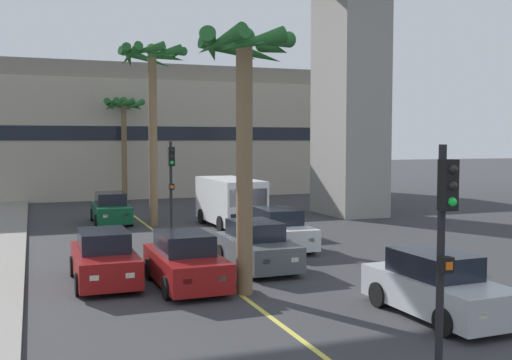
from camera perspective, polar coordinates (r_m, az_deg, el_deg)
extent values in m
cube|color=#DBCC4C|center=(25.37, -7.87, -5.92)|extent=(0.14, 56.00, 0.01)
cube|color=gray|center=(35.31, 8.74, 8.92)|extent=(2.80, 4.40, 14.90)
cube|color=#BCB29E|center=(47.85, -13.86, 3.70)|extent=(35.10, 8.00, 8.55)
cube|color=gray|center=(48.10, -13.95, 9.52)|extent=(34.40, 7.20, 1.20)
cube|color=black|center=(43.86, -13.28, 4.27)|extent=(31.59, 0.04, 1.00)
cube|color=white|center=(24.00, 2.17, -5.05)|extent=(1.78, 4.13, 0.80)
cube|color=black|center=(24.05, 2.05, -3.40)|extent=(1.43, 2.08, 0.60)
cube|color=#F2EDCC|center=(22.35, 5.18, -5.59)|extent=(0.24, 0.08, 0.14)
cube|color=#F2EDCC|center=(21.98, 2.94, -5.74)|extent=(0.24, 0.08, 0.14)
cylinder|color=black|center=(23.20, 5.19, -6.02)|extent=(0.23, 0.64, 0.64)
cylinder|color=black|center=(22.59, 1.43, -6.27)|extent=(0.23, 0.64, 0.64)
cylinder|color=black|center=(25.51, 2.83, -5.12)|extent=(0.23, 0.64, 0.64)
cylinder|color=black|center=(24.95, -0.63, -5.31)|extent=(0.23, 0.64, 0.64)
cube|color=maroon|center=(18.85, -13.98, -7.61)|extent=(1.73, 4.11, 0.80)
cube|color=black|center=(18.88, -14.06, -5.50)|extent=(1.41, 2.06, 0.60)
cube|color=#F2EDCC|center=(16.94, -11.69, -8.69)|extent=(0.24, 0.08, 0.14)
cube|color=#F2EDCC|center=(16.84, -14.87, -8.82)|extent=(0.24, 0.08, 0.14)
cylinder|color=black|center=(17.77, -10.92, -9.12)|extent=(0.22, 0.64, 0.64)
cylinder|color=black|center=(17.61, -16.18, -9.33)|extent=(0.22, 0.64, 0.64)
cylinder|color=black|center=(20.23, -12.04, -7.55)|extent=(0.22, 0.64, 0.64)
cylinder|color=black|center=(20.09, -16.65, -7.71)|extent=(0.22, 0.64, 0.64)
cube|color=#B7BABF|center=(15.56, 16.56, -10.09)|extent=(1.84, 4.16, 0.80)
cube|color=black|center=(15.52, 16.26, -7.54)|extent=(1.46, 2.10, 0.60)
cube|color=#F2EDCC|center=(13.78, 20.36, -11.77)|extent=(0.24, 0.09, 0.14)
cylinder|color=black|center=(15.22, 22.02, -11.53)|extent=(0.24, 0.65, 0.64)
cylinder|color=black|center=(14.18, 17.22, -12.56)|extent=(0.24, 0.65, 0.64)
cylinder|color=black|center=(17.07, 15.98, -9.73)|extent=(0.24, 0.65, 0.64)
cylinder|color=black|center=(16.15, 11.40, -10.44)|extent=(0.24, 0.65, 0.64)
cube|color=#0C4728|center=(31.97, -13.38, -2.93)|extent=(1.76, 4.12, 0.80)
cube|color=black|center=(32.05, -13.43, -1.69)|extent=(1.42, 2.07, 0.60)
cube|color=#F2EDCC|center=(30.04, -12.09, -3.25)|extent=(0.24, 0.08, 0.14)
cube|color=#F2EDCC|center=(29.93, -13.87, -3.30)|extent=(0.24, 0.08, 0.14)
cylinder|color=black|center=(30.85, -11.63, -3.64)|extent=(0.23, 0.64, 0.64)
cylinder|color=black|center=(30.67, -14.63, -3.72)|extent=(0.23, 0.64, 0.64)
cylinder|color=black|center=(33.35, -12.22, -3.09)|extent=(0.23, 0.64, 0.64)
cylinder|color=black|center=(33.19, -14.99, -3.17)|extent=(0.23, 0.64, 0.64)
cube|color=maroon|center=(18.02, -6.60, -8.05)|extent=(1.75, 4.12, 0.80)
cube|color=black|center=(18.03, -6.74, -5.84)|extent=(1.42, 2.07, 0.60)
cube|color=#F2EDCC|center=(16.24, -3.21, -9.17)|extent=(0.24, 0.08, 0.14)
cube|color=#F2EDCC|center=(15.99, -6.45, -9.39)|extent=(0.24, 0.08, 0.14)
cylinder|color=black|center=(17.10, -2.87, -9.57)|extent=(0.23, 0.64, 0.64)
cylinder|color=black|center=(16.68, -8.23, -9.94)|extent=(0.23, 0.64, 0.64)
cylinder|color=black|center=(19.47, -5.20, -7.92)|extent=(0.23, 0.64, 0.64)
cylinder|color=black|center=(19.11, -9.91, -8.19)|extent=(0.23, 0.64, 0.64)
cube|color=#4C5156|center=(20.37, 0.04, -6.64)|extent=(1.76, 4.12, 0.80)
cube|color=black|center=(20.40, -0.12, -4.69)|extent=(1.42, 2.07, 0.60)
cube|color=#F2EDCC|center=(18.72, 3.62, -7.43)|extent=(0.24, 0.08, 0.14)
cube|color=#F2EDCC|center=(18.36, 0.94, -7.65)|extent=(0.24, 0.08, 0.14)
cylinder|color=black|center=(19.58, 3.62, -7.85)|extent=(0.23, 0.64, 0.64)
cylinder|color=black|center=(18.97, -0.87, -8.22)|extent=(0.23, 0.64, 0.64)
cylinder|color=black|center=(21.87, 0.82, -6.61)|extent=(0.23, 0.64, 0.64)
cylinder|color=black|center=(21.33, -3.24, -6.88)|extent=(0.23, 0.64, 0.64)
cube|color=white|center=(29.86, -2.46, -1.89)|extent=(2.11, 5.24, 2.10)
cube|color=black|center=(27.43, -0.72, -1.66)|extent=(1.80, 0.12, 0.80)
cube|color=black|center=(27.48, -0.68, -3.60)|extent=(1.70, 0.10, 0.44)
cylinder|color=black|center=(28.85, 0.35, -3.95)|extent=(0.28, 0.77, 0.76)
cylinder|color=black|center=(28.20, -3.25, -4.14)|extent=(0.28, 0.77, 0.76)
cylinder|color=black|center=(31.74, -1.75, -3.24)|extent=(0.28, 0.77, 0.76)
cylinder|color=black|center=(31.16, -5.05, -3.39)|extent=(0.28, 0.77, 0.76)
cylinder|color=black|center=(9.80, 16.81, -9.18)|extent=(0.12, 0.12, 4.20)
cube|color=black|center=(9.47, 17.50, -0.46)|extent=(0.24, 0.20, 0.76)
sphere|color=black|center=(9.37, 17.90, 0.97)|extent=(0.14, 0.14, 0.14)
sphere|color=black|center=(9.39, 17.87, -0.50)|extent=(0.14, 0.14, 0.14)
sphere|color=#19D83F|center=(9.41, 17.84, -1.96)|extent=(0.14, 0.14, 0.14)
cube|color=black|center=(9.64, 17.28, -7.58)|extent=(0.20, 0.16, 0.24)
cube|color=orange|center=(9.58, 17.57, -7.66)|extent=(0.12, 0.03, 0.12)
cylinder|color=black|center=(24.57, -7.94, -1.31)|extent=(0.12, 0.12, 4.20)
cube|color=black|center=(24.35, -7.91, 2.18)|extent=(0.24, 0.20, 0.76)
sphere|color=black|center=(24.24, -7.86, 2.75)|extent=(0.14, 0.14, 0.14)
sphere|color=black|center=(24.25, -7.86, 2.18)|extent=(0.14, 0.14, 0.14)
sphere|color=#19D83F|center=(24.26, -7.85, 1.61)|extent=(0.14, 0.14, 0.14)
cube|color=black|center=(24.43, -7.89, -0.63)|extent=(0.20, 0.16, 0.24)
cube|color=orange|center=(24.35, -7.85, -0.64)|extent=(0.12, 0.03, 0.12)
cylinder|color=brown|center=(42.60, -12.20, 2.48)|extent=(0.36, 0.36, 6.71)
sphere|color=#236028|center=(42.66, -12.27, 7.19)|extent=(0.60, 0.60, 0.60)
cone|color=#236028|center=(42.90, -11.07, 6.77)|extent=(0.68, 1.93, 1.01)
cone|color=#236028|center=(43.47, -11.70, 6.80)|extent=(1.80, 1.46, 0.91)
cone|color=#236028|center=(43.53, -12.60, 6.75)|extent=(1.94, 0.70, 0.95)
cone|color=#236028|center=(42.86, -13.47, 6.77)|extent=(1.08, 1.92, 0.97)
cone|color=#236028|center=(42.24, -13.38, 6.79)|extent=(1.03, 1.93, 1.00)
cone|color=#236028|center=(41.74, -12.48, 6.89)|extent=(1.94, 1.00, 0.94)
cone|color=#236028|center=(42.10, -11.26, 6.85)|extent=(1.65, 1.64, 0.97)
cylinder|color=brown|center=(30.60, -9.60, 3.71)|extent=(0.42, 0.42, 8.50)
sphere|color=#236028|center=(30.91, -9.69, 11.90)|extent=(0.60, 0.60, 0.60)
cone|color=#236028|center=(31.01, -7.58, 11.56)|extent=(0.64, 2.32, 0.78)
cone|color=#236028|center=(31.63, -8.15, 11.26)|extent=(1.57, 2.18, 0.92)
cone|color=#236028|center=(31.97, -9.89, 10.99)|extent=(2.30, 0.63, 1.09)
cone|color=#236028|center=(31.82, -10.81, 11.30)|extent=(2.28, 1.28, 0.81)
cone|color=#236028|center=(30.94, -11.80, 11.17)|extent=(0.97, 2.31, 1.13)
cone|color=#236028|center=(30.43, -11.66, 11.35)|extent=(0.94, 2.32, 1.08)
cone|color=#236028|center=(29.86, -10.57, 11.77)|extent=(2.14, 1.65, 0.84)
cone|color=#236028|center=(29.81, -8.99, 11.56)|extent=(2.32, 0.75, 1.06)
cone|color=#236028|center=(30.25, -7.92, 11.74)|extent=(1.96, 1.90, 0.80)
cylinder|color=brown|center=(16.69, -1.09, 0.91)|extent=(0.45, 0.45, 6.86)
sphere|color=#236028|center=(16.90, -1.11, 13.12)|extent=(0.60, 0.60, 0.60)
cone|color=#236028|center=(17.19, 1.73, 12.16)|extent=(0.50, 1.85, 0.88)
cone|color=#236028|center=(17.71, -0.40, 11.76)|extent=(1.77, 1.37, 0.96)
cone|color=#236028|center=(17.64, -2.52, 12.02)|extent=(1.88, 0.74, 0.84)
cone|color=#236028|center=(16.93, -4.19, 12.21)|extent=(1.11, 1.86, 0.92)
cone|color=#236028|center=(16.25, -3.38, 12.73)|extent=(1.20, 1.84, 0.84)
cone|color=#236028|center=(16.00, -0.34, 12.75)|extent=(1.87, 0.62, 0.90)
cone|color=#236028|center=(16.39, 1.53, 12.78)|extent=(1.73, 1.45, 0.78)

